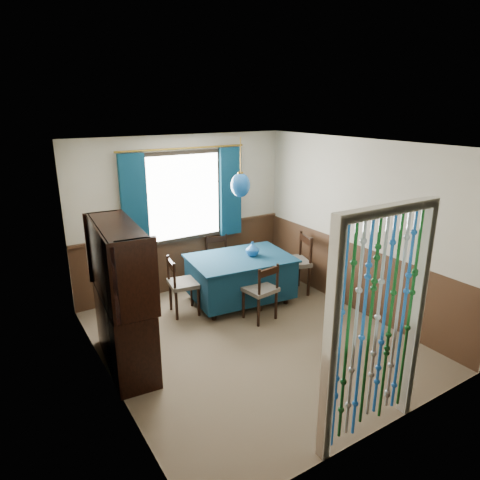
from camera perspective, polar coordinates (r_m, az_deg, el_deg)
floor at (r=5.75m, az=1.56°, el=-13.06°), size 4.00×4.00×0.00m
ceiling at (r=4.96m, az=1.81°, el=12.62°), size 4.00×4.00×0.00m
wall_back at (r=6.90m, az=-7.58°, el=3.38°), size 3.60×0.00×3.60m
wall_front at (r=3.85m, az=18.63°, el=-9.31°), size 3.60×0.00×3.60m
wall_left at (r=4.54m, az=-17.69°, el=-5.03°), size 0.00×4.00×4.00m
wall_right at (r=6.35m, az=15.32°, el=1.64°), size 0.00×4.00×4.00m
wainscot_back at (r=7.11m, az=-7.29°, el=-2.51°), size 3.60×0.00×3.60m
wainscot_front at (r=4.24m, az=17.44°, el=-18.33°), size 3.60×0.00×3.60m
wainscot_left at (r=4.87m, az=-16.68°, el=-13.18°), size 0.00×4.00×4.00m
wainscot_right at (r=6.58m, az=14.71°, el=-4.66°), size 0.00×4.00×4.00m
window at (r=6.79m, az=-7.50°, el=5.75°), size 1.32×0.12×1.42m
doorway at (r=3.97m, az=17.68°, el=-11.58°), size 1.16×0.12×2.18m
dining_table at (r=6.56m, az=0.06°, el=-4.82°), size 1.62×1.21×0.73m
chair_near at (r=6.03m, az=2.86°, el=-6.68°), size 0.47×0.45×0.84m
chair_far at (r=7.16m, az=-2.78°, el=-2.65°), size 0.48×0.47×0.85m
chair_left at (r=6.25m, az=-7.77°, el=-5.84°), size 0.47×0.48×0.86m
chair_right at (r=6.92m, az=7.38°, el=-2.96°), size 0.58×0.59×0.97m
sideboard at (r=5.15m, az=-15.30°, el=-10.01°), size 0.57×1.35×1.71m
pendant_lamp at (r=6.16m, az=0.06°, el=7.36°), size 0.28×0.28×0.84m
vase_table at (r=6.50m, az=1.65°, el=-1.26°), size 0.23×0.23×0.20m
bowl_shelf at (r=4.72m, az=-14.38°, el=-4.49°), size 0.22×0.22×0.05m
vase_sideboard at (r=5.29m, az=-16.01°, el=-4.97°), size 0.22×0.22×0.21m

